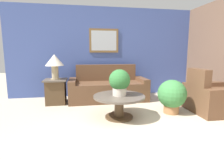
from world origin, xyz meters
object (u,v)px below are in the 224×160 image
(couch_main, at_px, (108,89))
(potted_plant_floor, at_px, (172,95))
(coffee_table, at_px, (119,102))
(side_table, at_px, (56,91))
(armchair, at_px, (213,98))
(table_lamp, at_px, (55,62))
(potted_plant_on_table, at_px, (120,82))

(couch_main, bearing_deg, potted_plant_floor, -48.40)
(coffee_table, relative_size, side_table, 1.61)
(couch_main, height_order, side_table, couch_main)
(coffee_table, height_order, side_table, side_table)
(armchair, relative_size, potted_plant_floor, 1.38)
(armchair, relative_size, table_lamp, 1.60)
(coffee_table, distance_m, side_table, 1.85)
(armchair, height_order, table_lamp, table_lamp)
(couch_main, bearing_deg, potted_plant_on_table, -89.09)
(side_table, bearing_deg, armchair, -20.09)
(couch_main, relative_size, side_table, 3.32)
(potted_plant_on_table, xyz_separation_m, potted_plant_floor, (1.15, 0.06, -0.33))
(table_lamp, xyz_separation_m, potted_plant_on_table, (1.37, -1.24, -0.33))
(side_table, height_order, potted_plant_floor, potted_plant_floor)
(couch_main, xyz_separation_m, potted_plant_floor, (1.17, -1.32, 0.08))
(armchair, bearing_deg, potted_plant_floor, 86.77)
(potted_plant_floor, bearing_deg, armchair, -4.91)
(couch_main, height_order, potted_plant_floor, couch_main)
(side_table, xyz_separation_m, table_lamp, (0.00, 0.00, 0.74))
(armchair, bearing_deg, table_lamp, 71.59)
(potted_plant_on_table, bearing_deg, table_lamp, 137.95)
(table_lamp, bearing_deg, side_table, -116.57)
(couch_main, height_order, armchair, same)
(potted_plant_on_table, bearing_deg, armchair, -0.54)
(couch_main, relative_size, armchair, 2.09)
(armchair, height_order, coffee_table, armchair)
(potted_plant_floor, bearing_deg, couch_main, 131.60)
(couch_main, xyz_separation_m, potted_plant_on_table, (0.02, -1.38, 0.42))
(potted_plant_on_table, bearing_deg, potted_plant_floor, 2.95)
(couch_main, distance_m, table_lamp, 1.55)
(coffee_table, bearing_deg, armchair, -0.35)
(table_lamp, xyz_separation_m, potted_plant_floor, (2.52, -1.18, -0.66))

